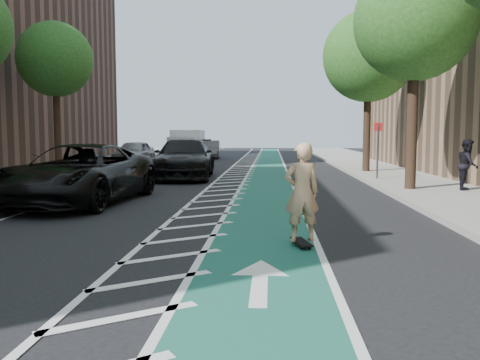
# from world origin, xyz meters

# --- Properties ---
(ground) EXTENTS (120.00, 120.00, 0.00)m
(ground) POSITION_xyz_m (0.00, 0.00, 0.00)
(ground) COLOR black
(ground) RESTS_ON ground
(bike_lane) EXTENTS (2.00, 90.00, 0.01)m
(bike_lane) POSITION_xyz_m (3.00, 10.00, 0.01)
(bike_lane) COLOR #1A5C50
(bike_lane) RESTS_ON ground
(buffer_strip) EXTENTS (1.40, 90.00, 0.01)m
(buffer_strip) POSITION_xyz_m (1.50, 10.00, 0.01)
(buffer_strip) COLOR silver
(buffer_strip) RESTS_ON ground
(sidewalk_right) EXTENTS (5.00, 90.00, 0.15)m
(sidewalk_right) POSITION_xyz_m (9.50, 10.00, 0.07)
(sidewalk_right) COLOR gray
(sidewalk_right) RESTS_ON ground
(curb_right) EXTENTS (0.12, 90.00, 0.16)m
(curb_right) POSITION_xyz_m (7.05, 10.00, 0.08)
(curb_right) COLOR gray
(curb_right) RESTS_ON ground
(curb_left) EXTENTS (0.12, 90.00, 0.16)m
(curb_left) POSITION_xyz_m (-7.05, 10.00, 0.08)
(curb_left) COLOR gray
(curb_left) RESTS_ON ground
(tree_r_c) EXTENTS (4.20, 4.20, 7.90)m
(tree_r_c) POSITION_xyz_m (7.90, 8.00, 5.77)
(tree_r_c) COLOR #382619
(tree_r_c) RESTS_ON ground
(tree_r_d) EXTENTS (4.20, 4.20, 7.90)m
(tree_r_d) POSITION_xyz_m (7.90, 16.00, 5.77)
(tree_r_d) COLOR #382619
(tree_r_d) RESTS_ON ground
(tree_l_d) EXTENTS (4.20, 4.20, 7.90)m
(tree_l_d) POSITION_xyz_m (-7.90, 16.00, 5.77)
(tree_l_d) COLOR #382619
(tree_l_d) RESTS_ON ground
(sign_post) EXTENTS (0.35, 0.08, 2.47)m
(sign_post) POSITION_xyz_m (7.60, 12.00, 1.35)
(sign_post) COLOR #4C4C4C
(sign_post) RESTS_ON ground
(skateboard) EXTENTS (0.38, 0.80, 0.10)m
(skateboard) POSITION_xyz_m (3.70, -0.50, 0.08)
(skateboard) COLOR black
(skateboard) RESTS_ON ground
(skateboarder) EXTENTS (0.73, 0.56, 1.77)m
(skateboarder) POSITION_xyz_m (3.70, -0.50, 0.99)
(skateboarder) COLOR tan
(skateboarder) RESTS_ON skateboard
(suv_near) EXTENTS (3.38, 6.43, 1.73)m
(suv_near) POSITION_xyz_m (-2.40, 4.83, 0.86)
(suv_near) COLOR black
(suv_near) RESTS_ON ground
(suv_far) EXTENTS (2.92, 6.34, 1.80)m
(suv_far) POSITION_xyz_m (-0.75, 13.19, 0.90)
(suv_far) COLOR black
(suv_far) RESTS_ON ground
(car_silver) EXTENTS (2.03, 4.68, 1.57)m
(car_silver) POSITION_xyz_m (-5.65, 22.55, 0.79)
(car_silver) COLOR gray
(car_silver) RESTS_ON ground
(car_grey) EXTENTS (1.91, 4.48, 1.44)m
(car_grey) POSITION_xyz_m (-1.77, 31.20, 0.72)
(car_grey) COLOR #5D5C61
(car_grey) RESTS_ON ground
(pedestrian) EXTENTS (0.89, 0.99, 1.69)m
(pedestrian) POSITION_xyz_m (9.69, 7.76, 1.00)
(pedestrian) COLOR black
(pedestrian) RESTS_ON sidewalk_right
(box_truck) EXTENTS (2.53, 5.50, 2.29)m
(box_truck) POSITION_xyz_m (-4.14, 34.06, 1.06)
(box_truck) COLOR silver
(box_truck) RESTS_ON ground
(barrel_a) EXTENTS (0.73, 0.73, 1.00)m
(barrel_a) POSITION_xyz_m (-2.20, 6.90, 0.47)
(barrel_a) COLOR #EB500C
(barrel_a) RESTS_ON ground
(barrel_b) EXTENTS (0.58, 0.58, 0.80)m
(barrel_b) POSITION_xyz_m (-1.80, 14.00, 0.38)
(barrel_b) COLOR orange
(barrel_b) RESTS_ON ground
(barrel_c) EXTENTS (0.60, 0.60, 0.82)m
(barrel_c) POSITION_xyz_m (-2.40, 14.50, 0.39)
(barrel_c) COLOR orange
(barrel_c) RESTS_ON ground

